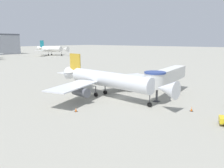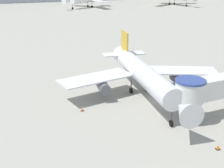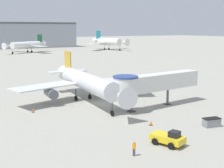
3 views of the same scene
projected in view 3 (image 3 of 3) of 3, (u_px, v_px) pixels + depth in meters
ground_plane at (101, 103)px, 57.61m from camera, size 800.00×800.00×0.00m
main_airplane at (86, 82)px, 58.27m from camera, size 27.99×29.33×8.86m
jet_bridge at (152, 83)px, 53.81m from camera, size 18.41×4.74×6.15m
pushback_tug_yellow at (168, 138)px, 37.10m from camera, size 3.13×4.41×1.88m
service_container_gray at (212, 122)px, 44.04m from camera, size 2.69×1.79×1.24m
traffic_cone_near_nose at (151, 122)px, 44.70m from camera, size 0.51×0.51×0.83m
traffic_cone_port_wing at (33, 110)px, 51.53m from camera, size 0.45×0.45×0.74m
ground_crew_marshaller at (134, 147)px, 33.84m from camera, size 0.34×0.37×1.69m
background_jet_teal_tail at (109, 42)px, 196.44m from camera, size 32.08×29.14×11.99m
background_jet_green_tail at (27, 45)px, 174.46m from camera, size 27.56×25.89×10.07m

